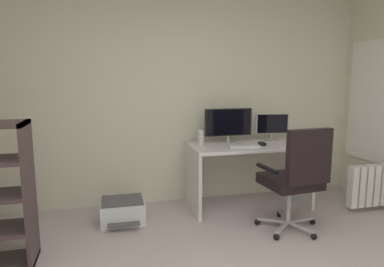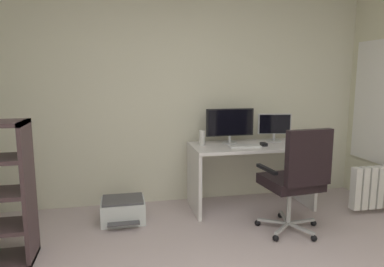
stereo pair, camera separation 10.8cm
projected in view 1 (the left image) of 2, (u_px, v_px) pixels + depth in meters
The scene contains 10 objects.
wall_back at pixel (173, 91), 4.13m from camera, with size 4.66×0.10×2.68m, color beige.
desk at pixel (249, 161), 4.01m from camera, with size 1.37×0.64×0.74m.
monitor_main at pixel (228, 123), 4.02m from camera, with size 0.56×0.18×0.40m.
monitor_secondary at pixel (272, 125), 4.15m from camera, with size 0.39×0.18×0.33m.
keyboard at pixel (244, 146), 3.83m from camera, with size 0.34×0.13×0.02m, color silver.
computer_mouse at pixel (262, 144), 3.91m from camera, with size 0.06×0.10×0.03m, color black.
desktop_speaker at pixel (201, 138), 3.91m from camera, with size 0.07×0.07×0.17m, color silver.
office_chair at pixel (296, 175), 3.30m from camera, with size 0.63×0.65×1.05m.
printer at pixel (123, 211), 3.62m from camera, with size 0.45×0.45×0.25m.
radiator at pixel (382, 185), 3.94m from camera, with size 0.83×0.10×0.47m.
Camera 1 is at (-0.76, -1.37, 1.50)m, focal length 32.52 mm.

